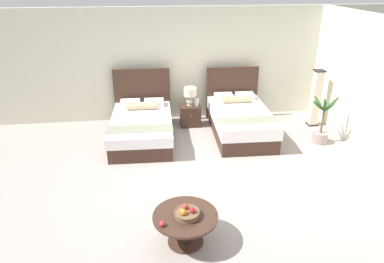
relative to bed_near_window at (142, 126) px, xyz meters
name	(u,v)px	position (x,y,z in m)	size (l,w,h in m)	color
ground_plane	(204,178)	(1.08, -1.78, -0.31)	(10.23, 9.61, 0.02)	#A49A92
wall_back	(185,64)	(1.08, 1.22, 1.02)	(10.23, 0.12, 2.64)	beige
wall_side_right	(381,92)	(4.39, -1.38, 1.02)	(0.12, 5.21, 2.64)	silver
bed_near_window	(142,126)	(0.00, 0.00, 0.00)	(1.35, 2.15, 1.31)	#3F291E
bed_near_corner	(240,120)	(2.16, -0.01, 0.03)	(1.29, 2.16, 1.28)	#3F291E
nightstand	(190,115)	(1.13, 0.60, -0.06)	(0.46, 0.41, 0.49)	#3F291E
table_lamp	(190,94)	(1.13, 0.62, 0.46)	(0.30, 0.30, 0.43)	beige
vase	(197,102)	(1.27, 0.56, 0.30)	(0.11, 0.11, 0.21)	silver
coffee_table	(185,222)	(0.58, -3.34, 0.03)	(0.86, 0.86, 0.44)	#3F291E
fruit_bowl	(187,213)	(0.59, -3.37, 0.20)	(0.33, 0.33, 0.15)	brown
loose_apple	(162,224)	(0.27, -3.52, 0.18)	(0.07, 0.07, 0.07)	red
floor_lamp_corner	(316,98)	(4.01, 0.26, 0.36)	(0.23, 0.23, 1.33)	black
potted_palm	(321,129)	(3.75, -0.67, 0.00)	(0.61, 0.53, 1.06)	gray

